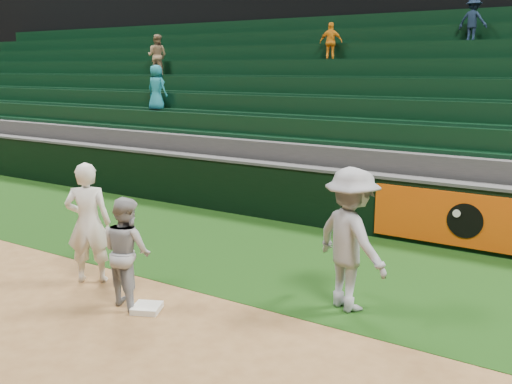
# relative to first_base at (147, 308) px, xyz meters

# --- Properties ---
(ground) EXTENTS (70.00, 70.00, 0.00)m
(ground) POSITION_rel_first_base_xyz_m (-0.33, 0.01, -0.04)
(ground) COLOR brown
(ground) RESTS_ON ground
(foul_grass) EXTENTS (36.00, 4.20, 0.01)m
(foul_grass) POSITION_rel_first_base_xyz_m (-0.33, 3.01, -0.04)
(foul_grass) COLOR black
(foul_grass) RESTS_ON ground
(first_base) EXTENTS (0.49, 0.49, 0.08)m
(first_base) POSITION_rel_first_base_xyz_m (0.00, 0.00, 0.00)
(first_base) COLOR white
(first_base) RESTS_ON ground
(first_baseman) EXTENTS (0.83, 0.77, 1.90)m
(first_baseman) POSITION_rel_first_base_xyz_m (-1.53, 0.37, 0.91)
(first_baseman) COLOR white
(first_baseman) RESTS_ON ground
(baserunner) EXTENTS (0.86, 0.73, 1.56)m
(baserunner) POSITION_rel_first_base_xyz_m (-0.38, 0.05, 0.74)
(baserunner) COLOR #9699A0
(baserunner) RESTS_ON ground
(base_coach) EXTENTS (1.48, 1.24, 1.99)m
(base_coach) POSITION_rel_first_base_xyz_m (2.31, 1.59, 0.96)
(base_coach) COLOR gray
(base_coach) RESTS_ON foul_grass
(field_wall) EXTENTS (36.00, 0.45, 1.25)m
(field_wall) POSITION_rel_first_base_xyz_m (-0.31, 5.20, 0.59)
(field_wall) COLOR black
(field_wall) RESTS_ON ground
(stadium_seating) EXTENTS (36.00, 5.95, 5.01)m
(stadium_seating) POSITION_rel_first_base_xyz_m (-0.34, 8.98, 1.66)
(stadium_seating) COLOR #323234
(stadium_seating) RESTS_ON ground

